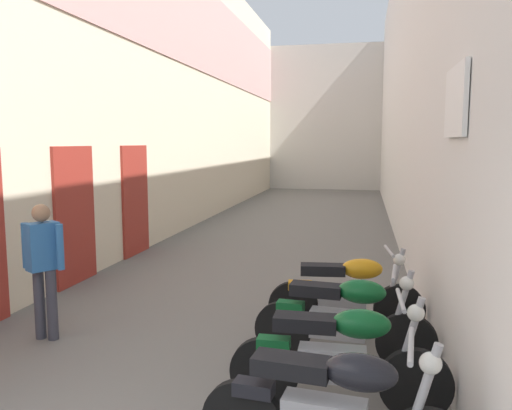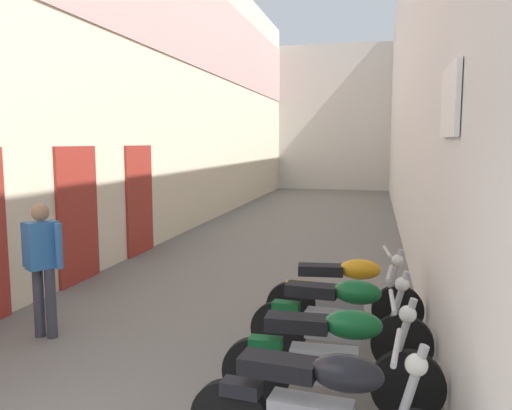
# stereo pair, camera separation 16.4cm
# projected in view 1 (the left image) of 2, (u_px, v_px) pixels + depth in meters

# --- Properties ---
(ground_plane) EXTENTS (39.02, 39.02, 0.00)m
(ground_plane) POSITION_uv_depth(u_px,v_px,m) (277.00, 243.00, 11.49)
(ground_plane) COLOR #66635E
(building_left) EXTENTS (0.45, 23.02, 7.56)m
(building_left) POSITION_uv_depth(u_px,v_px,m) (185.00, 84.00, 13.49)
(building_left) COLOR beige
(building_left) RESTS_ON ground
(building_right) EXTENTS (0.45, 23.02, 7.67)m
(building_right) POSITION_uv_depth(u_px,v_px,m) (407.00, 78.00, 12.37)
(building_right) COLOR silver
(building_right) RESTS_ON ground
(building_far_end) EXTENTS (8.30, 2.00, 6.86)m
(building_far_end) POSITION_uv_depth(u_px,v_px,m) (326.00, 119.00, 25.16)
(building_far_end) COLOR beige
(building_far_end) RESTS_ON ground
(motorcycle_nearest) EXTENTS (1.85, 0.58, 1.04)m
(motorcycle_nearest) POSITION_uv_depth(u_px,v_px,m) (333.00, 409.00, 3.36)
(motorcycle_nearest) COLOR black
(motorcycle_nearest) RESTS_ON ground
(motorcycle_second) EXTENTS (1.85, 0.58, 1.04)m
(motorcycle_second) POSITION_uv_depth(u_px,v_px,m) (340.00, 355.00, 4.22)
(motorcycle_second) COLOR black
(motorcycle_second) RESTS_ON ground
(motorcycle_third) EXTENTS (1.85, 0.58, 1.04)m
(motorcycle_third) POSITION_uv_depth(u_px,v_px,m) (344.00, 317.00, 5.13)
(motorcycle_third) COLOR black
(motorcycle_third) RESTS_ON ground
(motorcycle_fourth) EXTENTS (1.85, 0.58, 1.04)m
(motorcycle_fourth) POSITION_uv_depth(u_px,v_px,m) (347.00, 291.00, 6.02)
(motorcycle_fourth) COLOR black
(motorcycle_fourth) RESTS_ON ground
(pedestrian_mid_alley) EXTENTS (0.52, 0.39, 1.57)m
(pedestrian_mid_alley) POSITION_uv_depth(u_px,v_px,m) (43.00, 261.00, 5.76)
(pedestrian_mid_alley) COLOR #383842
(pedestrian_mid_alley) RESTS_ON ground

